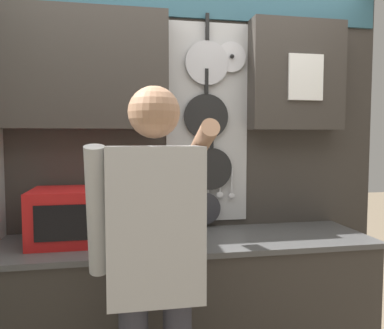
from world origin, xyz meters
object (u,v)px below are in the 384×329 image
at_px(microwave, 76,215).
at_px(person, 155,254).
at_px(utensil_crock, 144,225).
at_px(knife_block, 176,219).

relative_size(microwave, person, 0.28).
bearing_deg(utensil_crock, microwave, -179.78).
height_order(microwave, utensil_crock, utensil_crock).
distance_m(utensil_crock, person, 0.66).
xyz_separation_m(microwave, knife_block, (0.56, 0.00, -0.04)).
xyz_separation_m(microwave, person, (0.39, -0.65, -0.04)).
relative_size(utensil_crock, person, 0.20).
bearing_deg(microwave, utensil_crock, 0.22).
distance_m(knife_block, person, 0.68).
relative_size(microwave, utensil_crock, 1.44).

